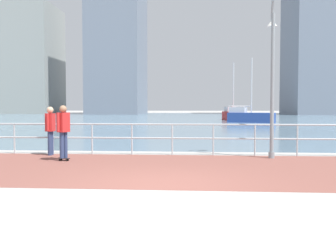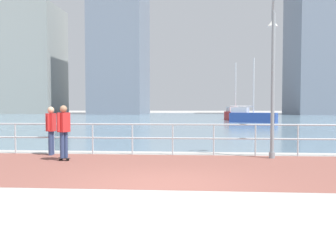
{
  "view_description": "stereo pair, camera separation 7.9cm",
  "coord_description": "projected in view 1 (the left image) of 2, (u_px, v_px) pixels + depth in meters",
  "views": [
    {
      "loc": [
        0.84,
        -8.14,
        1.66
      ],
      "look_at": [
        0.01,
        3.09,
        1.1
      ],
      "focal_mm": 41.66,
      "sensor_mm": 36.0,
      "label": 1
    },
    {
      "loc": [
        0.92,
        -8.13,
        1.66
      ],
      "look_at": [
        0.01,
        3.09,
        1.1
      ],
      "focal_mm": 41.66,
      "sensor_mm": 36.0,
      "label": 2
    }
  ],
  "objects": [
    {
      "name": "bystander",
      "position": [
        50.0,
        127.0,
        13.29
      ],
      "size": [
        0.25,
        0.55,
        1.66
      ],
      "color": "navy",
      "rests_on": "ground"
    },
    {
      "name": "lamppost",
      "position": [
        272.0,
        69.0,
        12.56
      ],
      "size": [
        0.36,
        0.82,
        5.21
      ],
      "color": "gray",
      "rests_on": "ground"
    },
    {
      "name": "ground",
      "position": [
        190.0,
        120.0,
        48.09
      ],
      "size": [
        220.0,
        220.0,
        0.0
      ],
      "primitive_type": "plane",
      "color": "#ADAAA5"
    },
    {
      "name": "skateboarder",
      "position": [
        63.0,
        128.0,
        11.89
      ],
      "size": [
        0.41,
        0.54,
        1.7
      ],
      "color": "black",
      "rests_on": "ground"
    },
    {
      "name": "tower_beige",
      "position": [
        27.0,
        60.0,
        93.97
      ],
      "size": [
        14.3,
        14.03,
        27.63
      ],
      "color": "#939993",
      "rests_on": "ground"
    },
    {
      "name": "brick_paving",
      "position": [
        166.0,
        168.0,
        10.56
      ],
      "size": [
        28.0,
        5.67,
        0.01
      ],
      "primitive_type": "cube",
      "color": "brown",
      "rests_on": "ground"
    },
    {
      "name": "waterfront_railing",
      "position": [
        172.0,
        133.0,
        13.34
      ],
      "size": [
        25.25,
        0.06,
        1.08
      ],
      "color": "#B2BCC1",
      "rests_on": "ground"
    },
    {
      "name": "tower_slate",
      "position": [
        118.0,
        42.0,
        88.87
      ],
      "size": [
        11.46,
        16.86,
        34.52
      ],
      "color": "slate",
      "rests_on": "ground"
    },
    {
      "name": "sailboat_blue",
      "position": [
        250.0,
        116.0,
        40.85
      ],
      "size": [
        5.0,
        3.18,
        6.74
      ],
      "color": "#284799",
      "rests_on": "ground"
    },
    {
      "name": "harbor_water",
      "position": [
        191.0,
        118.0,
        58.2
      ],
      "size": [
        180.0,
        88.0,
        0.0
      ],
      "primitive_type": "cube",
      "color": "slate",
      "rests_on": "ground"
    },
    {
      "name": "tower_glass",
      "position": [
        329.0,
        19.0,
        82.59
      ],
      "size": [
        16.54,
        17.04,
        42.38
      ],
      "color": "slate",
      "rests_on": "ground"
    },
    {
      "name": "sailboat_gray",
      "position": [
        233.0,
        115.0,
        47.31
      ],
      "size": [
        2.45,
        5.15,
        6.96
      ],
      "color": "#B21E1E",
      "rests_on": "ground"
    }
  ]
}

